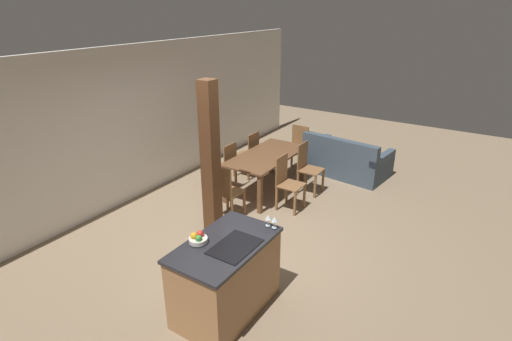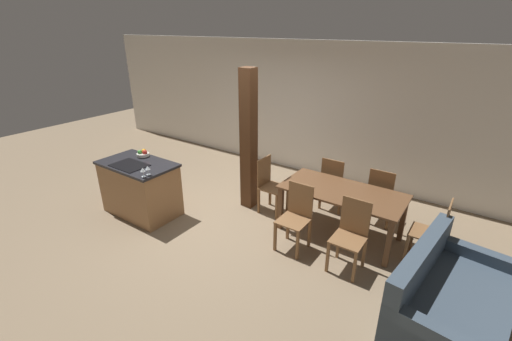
% 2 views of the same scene
% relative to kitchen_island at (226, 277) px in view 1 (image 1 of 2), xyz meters
% --- Properties ---
extents(ground_plane, '(16.00, 16.00, 0.00)m').
position_rel_kitchen_island_xyz_m(ground_plane, '(1.21, 0.56, -0.46)').
color(ground_plane, '#847056').
extents(wall_back, '(11.20, 0.08, 2.70)m').
position_rel_kitchen_island_xyz_m(wall_back, '(1.21, 3.22, 0.89)').
color(wall_back, silver).
rests_on(wall_back, ground_plane).
extents(kitchen_island, '(1.27, 0.76, 0.92)m').
position_rel_kitchen_island_xyz_m(kitchen_island, '(0.00, 0.00, 0.00)').
color(kitchen_island, '#9E7047').
rests_on(kitchen_island, ground_plane).
extents(fruit_bowl, '(0.21, 0.21, 0.11)m').
position_rel_kitchen_island_xyz_m(fruit_bowl, '(-0.15, 0.25, 0.50)').
color(fruit_bowl, silver).
rests_on(fruit_bowl, kitchen_island).
extents(wine_glass_near, '(0.07, 0.07, 0.14)m').
position_rel_kitchen_island_xyz_m(wine_glass_near, '(0.56, -0.30, 0.57)').
color(wine_glass_near, silver).
rests_on(wine_glass_near, kitchen_island).
extents(wine_glass_middle, '(0.07, 0.07, 0.14)m').
position_rel_kitchen_island_xyz_m(wine_glass_middle, '(0.56, -0.21, 0.57)').
color(wine_glass_middle, silver).
rests_on(wine_glass_middle, kitchen_island).
extents(dining_table, '(1.76, 0.87, 0.74)m').
position_rel_kitchen_island_xyz_m(dining_table, '(2.99, 1.28, 0.18)').
color(dining_table, brown).
rests_on(dining_table, ground_plane).
extents(dining_chair_near_left, '(0.40, 0.40, 0.95)m').
position_rel_kitchen_island_xyz_m(dining_chair_near_left, '(2.59, 0.63, 0.04)').
color(dining_chair_near_left, brown).
rests_on(dining_chair_near_left, ground_plane).
extents(dining_chair_near_right, '(0.40, 0.40, 0.95)m').
position_rel_kitchen_island_xyz_m(dining_chair_near_right, '(3.38, 0.63, 0.04)').
color(dining_chair_near_right, brown).
rests_on(dining_chair_near_right, ground_plane).
extents(dining_chair_far_left, '(0.40, 0.40, 0.95)m').
position_rel_kitchen_island_xyz_m(dining_chair_far_left, '(2.59, 1.94, 0.04)').
color(dining_chair_far_left, brown).
rests_on(dining_chair_far_left, ground_plane).
extents(dining_chair_far_right, '(0.40, 0.40, 0.95)m').
position_rel_kitchen_island_xyz_m(dining_chair_far_right, '(3.38, 1.94, 0.04)').
color(dining_chair_far_right, brown).
rests_on(dining_chair_far_right, ground_plane).
extents(dining_chair_head_end, '(0.40, 0.40, 0.95)m').
position_rel_kitchen_island_xyz_m(dining_chair_head_end, '(1.73, 1.28, 0.04)').
color(dining_chair_head_end, brown).
rests_on(dining_chair_head_end, ground_plane).
extents(dining_chair_foot_end, '(0.40, 0.40, 0.95)m').
position_rel_kitchen_island_xyz_m(dining_chair_foot_end, '(4.24, 1.28, 0.04)').
color(dining_chair_foot_end, brown).
rests_on(dining_chair_foot_end, ground_plane).
extents(couch, '(1.15, 1.74, 0.85)m').
position_rel_kitchen_island_xyz_m(couch, '(4.60, 0.31, -0.17)').
color(couch, '#3D4C5B').
rests_on(couch, ground_plane).
extents(timber_post, '(0.22, 0.22, 2.37)m').
position_rel_kitchen_island_xyz_m(timber_post, '(1.33, 1.25, 0.73)').
color(timber_post, '#4C2D19').
rests_on(timber_post, ground_plane).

